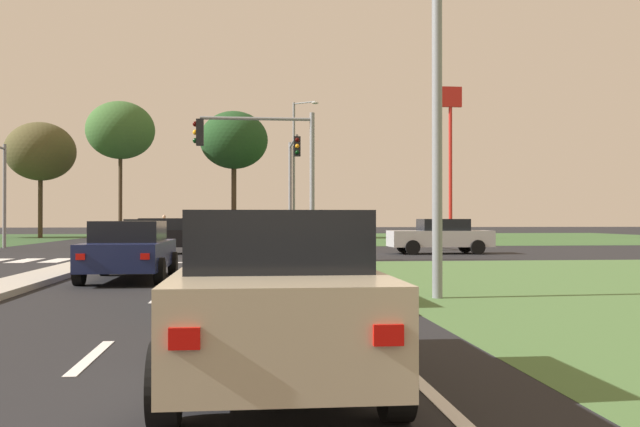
# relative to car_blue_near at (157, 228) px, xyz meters

# --- Properties ---
(ground_plane) EXTENTS (200.00, 200.00, 0.00)m
(ground_plane) POSITION_rel_car_blue_near_xyz_m (2.23, -27.07, -0.77)
(ground_plane) COLOR black
(grass_verge_far_right) EXTENTS (35.00, 35.00, 0.01)m
(grass_verge_far_right) POSITION_rel_car_blue_near_xyz_m (27.73, -2.57, -0.76)
(grass_verge_far_right) COLOR #385B2D
(grass_verge_far_right) RESTS_ON ground
(median_island_far) EXTENTS (1.20, 36.00, 0.14)m
(median_island_far) POSITION_rel_car_blue_near_xyz_m (2.23, -2.07, -0.70)
(median_island_far) COLOR #ADA89E
(median_island_far) RESTS_ON ground
(lane_dash_near) EXTENTS (0.14, 2.00, 0.01)m
(lane_dash_near) POSITION_rel_car_blue_near_xyz_m (5.73, -51.22, -0.76)
(lane_dash_near) COLOR silver
(lane_dash_near) RESTS_ON ground
(lane_dash_second) EXTENTS (0.14, 2.00, 0.01)m
(lane_dash_second) POSITION_rel_car_blue_near_xyz_m (5.73, -45.22, -0.76)
(lane_dash_second) COLOR silver
(lane_dash_second) RESTS_ON ground
(lane_dash_third) EXTENTS (0.14, 2.00, 0.01)m
(lane_dash_third) POSITION_rel_car_blue_near_xyz_m (5.73, -39.22, -0.76)
(lane_dash_third) COLOR silver
(lane_dash_third) RESTS_ON ground
(lane_dash_fourth) EXTENTS (0.14, 2.00, 0.01)m
(lane_dash_fourth) POSITION_rel_car_blue_near_xyz_m (5.73, -33.22, -0.76)
(lane_dash_fourth) COLOR silver
(lane_dash_fourth) RESTS_ON ground
(lane_dash_fifth) EXTENTS (0.14, 2.00, 0.01)m
(lane_dash_fifth) POSITION_rel_car_blue_near_xyz_m (5.73, -27.22, -0.76)
(lane_dash_fifth) COLOR silver
(lane_dash_fifth) RESTS_ON ground
(edge_line_right) EXTENTS (0.14, 24.00, 0.01)m
(edge_line_right) POSITION_rel_car_blue_near_xyz_m (9.08, -45.07, -0.76)
(edge_line_right) COLOR silver
(edge_line_right) RESTS_ON ground
(stop_bar_near) EXTENTS (6.40, 0.50, 0.01)m
(stop_bar_near) POSITION_rel_car_blue_near_xyz_m (6.03, -34.07, -0.76)
(stop_bar_near) COLOR silver
(stop_bar_near) RESTS_ON ground
(crosswalk_bar_fourth) EXTENTS (0.70, 2.80, 0.01)m
(crosswalk_bar_fourth) POSITION_rel_car_blue_near_xyz_m (-0.72, -32.27, -0.76)
(crosswalk_bar_fourth) COLOR silver
(crosswalk_bar_fourth) RESTS_ON ground
(crosswalk_bar_fifth) EXTENTS (0.70, 2.80, 0.01)m
(crosswalk_bar_fifth) POSITION_rel_car_blue_near_xyz_m (0.43, -32.27, -0.76)
(crosswalk_bar_fifth) COLOR silver
(crosswalk_bar_fifth) RESTS_ON ground
(crosswalk_bar_sixth) EXTENTS (0.70, 2.80, 0.01)m
(crosswalk_bar_sixth) POSITION_rel_car_blue_near_xyz_m (1.58, -32.27, -0.76)
(crosswalk_bar_sixth) COLOR silver
(crosswalk_bar_sixth) RESTS_ON ground
(car_blue_near) EXTENTS (2.00, 4.50, 1.50)m
(car_blue_near) POSITION_rel_car_blue_near_xyz_m (0.00, 0.00, 0.00)
(car_blue_near) COLOR navy
(car_blue_near) RESTS_ON ground
(car_black_second) EXTENTS (4.38, 2.08, 1.58)m
(car_black_second) POSITION_rel_car_blue_near_xyz_m (3.66, -27.55, 0.04)
(car_black_second) COLOR black
(car_black_second) RESTS_ON ground
(car_teal_third) EXTENTS (2.06, 4.20, 1.59)m
(car_teal_third) POSITION_rel_car_blue_near_xyz_m (7.77, -46.41, 0.04)
(car_teal_third) COLOR #19565B
(car_teal_third) RESTS_ON ground
(car_grey_fourth) EXTENTS (2.05, 4.36, 1.54)m
(car_grey_fourth) POSITION_rel_car_blue_near_xyz_m (-0.04, -9.95, 0.02)
(car_grey_fourth) COLOR slate
(car_grey_fourth) RESTS_ON ground
(car_silver_sixth) EXTENTS (4.55, 1.97, 1.55)m
(car_silver_sixth) POSITION_rel_car_blue_near_xyz_m (16.03, -28.74, 0.02)
(car_silver_sixth) COLOR #B7B7BC
(car_silver_sixth) RESTS_ON ground
(car_beige_seventh) EXTENTS (1.95, 4.23, 1.62)m
(car_beige_seventh) POSITION_rel_car_blue_near_xyz_m (7.73, -52.69, 0.06)
(car_beige_seventh) COLOR #BCAD8E
(car_beige_seventh) RESTS_ON ground
(car_navy_eighth) EXTENTS (2.06, 4.61, 1.49)m
(car_navy_eighth) POSITION_rel_car_blue_near_xyz_m (4.50, -41.07, 0.00)
(car_navy_eighth) COLOR #161E47
(car_navy_eighth) RESTS_ON ground
(traffic_signal_far_right) EXTENTS (0.32, 5.73, 5.79)m
(traffic_signal_far_right) POSITION_rel_car_blue_near_xyz_m (9.83, -22.55, 3.28)
(traffic_signal_far_right) COLOR gray
(traffic_signal_far_right) RESTS_ON ground
(traffic_signal_near_right) EXTENTS (4.42, 0.32, 5.45)m
(traffic_signal_near_right) POSITION_rel_car_blue_near_xyz_m (8.23, -33.67, 2.98)
(traffic_signal_near_right) COLOR gray
(traffic_signal_near_right) RESTS_ON ground
(street_lamp_third) EXTENTS (1.95, 1.48, 10.82)m
(street_lamp_third) POSITION_rel_car_blue_near_xyz_m (11.29, -3.66, 5.20)
(street_lamp_third) COLOR gray
(street_lamp_third) RESTS_ON ground
(pedestrian_at_median) EXTENTS (0.34, 0.34, 1.66)m
(pedestrian_at_median) POSITION_rel_car_blue_near_xyz_m (2.51, -16.44, 0.37)
(pedestrian_at_median) COLOR #9E8966
(pedestrian_at_median) RESTS_ON median_island_far
(fastfood_pole_sign) EXTENTS (1.80, 0.40, 12.01)m
(fastfood_pole_sign) POSITION_rel_car_blue_near_xyz_m (23.46, -5.13, 7.96)
(fastfood_pole_sign) COLOR red
(fastfood_pole_sign) RESTS_ON ground
(treeline_second) EXTENTS (5.60, 5.60, 9.44)m
(treeline_second) POSITION_rel_car_blue_near_xyz_m (-9.30, -0.07, 6.27)
(treeline_second) COLOR #423323
(treeline_second) RESTS_ON ground
(treeline_third) EXTENTS (5.24, 5.24, 10.64)m
(treeline_third) POSITION_rel_car_blue_near_xyz_m (-2.28, -3.80, 7.62)
(treeline_third) COLOR #423323
(treeline_third) RESTS_ON ground
(treeline_fourth) EXTENTS (5.42, 5.42, 10.16)m
(treeline_fourth) POSITION_rel_car_blue_near_xyz_m (6.41, -2.77, 7.06)
(treeline_fourth) COLOR #423323
(treeline_fourth) RESTS_ON ground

